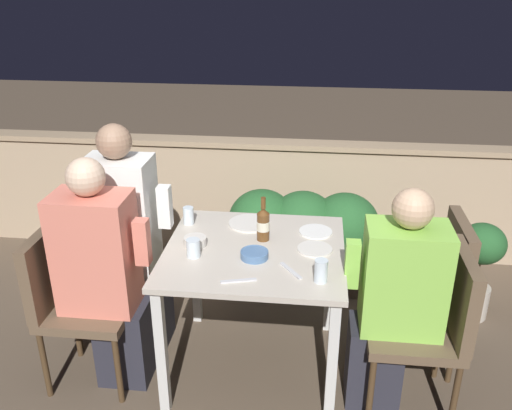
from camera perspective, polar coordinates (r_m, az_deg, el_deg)
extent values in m
plane|color=brown|center=(3.26, -0.14, -16.42)|extent=(16.00, 16.00, 0.00)
cube|color=tan|center=(4.25, 2.07, 0.59)|extent=(9.00, 0.14, 0.86)
cube|color=#9E8466|center=(4.10, 2.17, 6.42)|extent=(9.00, 0.18, 0.04)
cube|color=#BCB2A3|center=(2.84, -0.15, -4.88)|extent=(0.93, 0.89, 0.03)
cube|color=silver|center=(2.80, -9.92, -15.02)|extent=(0.05, 0.05, 0.73)
cube|color=silver|center=(2.72, 7.99, -16.35)|extent=(0.05, 0.05, 0.73)
cube|color=silver|center=(3.43, -6.37, -6.91)|extent=(0.05, 0.05, 0.73)
cube|color=silver|center=(3.36, 7.80, -7.71)|extent=(0.05, 0.05, 0.73)
cube|color=brown|center=(3.92, 4.79, -6.37)|extent=(1.04, 0.36, 0.28)
ellipsoid|color=#235628|center=(3.78, 0.61, -1.69)|extent=(0.47, 0.47, 0.45)
ellipsoid|color=#235628|center=(3.76, 4.96, -1.90)|extent=(0.47, 0.47, 0.45)
ellipsoid|color=#235628|center=(3.77, 9.33, -2.09)|extent=(0.47, 0.47, 0.45)
cube|color=brown|center=(3.07, -17.01, -10.31)|extent=(0.46, 0.46, 0.05)
cube|color=brown|center=(3.04, -21.08, -6.17)|extent=(0.06, 0.46, 0.42)
cylinder|color=#47321E|center=(3.14, -21.35, -15.34)|extent=(0.03, 0.03, 0.41)
cylinder|color=#47321E|center=(2.99, -14.31, -16.48)|extent=(0.03, 0.03, 0.41)
cylinder|color=#47321E|center=(3.42, -18.39, -11.34)|extent=(0.03, 0.03, 0.41)
cylinder|color=#47321E|center=(3.28, -11.94, -12.14)|extent=(0.03, 0.03, 0.41)
cube|color=#282833|center=(3.13, -13.60, -13.78)|extent=(0.27, 0.23, 0.46)
cube|color=#E07A66|center=(2.87, -16.52, -4.82)|extent=(0.39, 0.26, 0.63)
cube|color=#E07A66|center=(2.75, -11.88, -3.82)|extent=(0.07, 0.07, 0.24)
sphere|color=beige|center=(2.71, -17.52, 2.84)|extent=(0.19, 0.19, 0.19)
cube|color=brown|center=(3.32, -14.40, -7.23)|extent=(0.46, 0.46, 0.05)
cube|color=brown|center=(3.28, -18.14, -3.40)|extent=(0.06, 0.46, 0.42)
cylinder|color=#47321E|center=(3.36, -18.40, -12.00)|extent=(0.03, 0.03, 0.41)
cylinder|color=#47321E|center=(3.23, -11.81, -12.84)|extent=(0.03, 0.03, 0.41)
cylinder|color=#47321E|center=(3.66, -15.92, -8.49)|extent=(0.03, 0.03, 0.41)
cylinder|color=#47321E|center=(3.54, -9.88, -9.09)|extent=(0.03, 0.03, 0.41)
cube|color=#282833|center=(3.37, -11.30, -10.48)|extent=(0.25, 0.23, 0.46)
cube|color=white|center=(3.12, -13.90, -1.38)|extent=(0.36, 0.26, 0.71)
cube|color=white|center=(3.01, -9.58, -0.17)|extent=(0.07, 0.07, 0.24)
sphere|color=#99755B|center=(2.96, -14.74, 6.49)|extent=(0.19, 0.19, 0.19)
cube|color=brown|center=(2.88, 16.07, -12.64)|extent=(0.46, 0.46, 0.05)
cube|color=brown|center=(2.80, 20.75, -8.76)|extent=(0.06, 0.46, 0.42)
cylinder|color=#47321E|center=(2.85, 11.97, -18.71)|extent=(0.03, 0.03, 0.41)
cylinder|color=#47321E|center=(2.92, 20.17, -18.60)|extent=(0.03, 0.03, 0.41)
cylinder|color=#47321E|center=(3.15, 11.39, -13.85)|extent=(0.03, 0.03, 0.41)
cylinder|color=#47321E|center=(3.21, 18.66, -13.90)|extent=(0.03, 0.03, 0.41)
cube|color=#282833|center=(2.98, 12.27, -15.80)|extent=(0.27, 0.23, 0.46)
cube|color=#8CCC4C|center=(2.71, 15.31, -7.51)|extent=(0.39, 0.26, 0.55)
cube|color=#8CCC4C|center=(2.65, 10.09, -6.13)|extent=(0.07, 0.07, 0.24)
sphere|color=tan|center=(2.54, 16.19, -0.37)|extent=(0.19, 0.19, 0.19)
cube|color=brown|center=(3.19, 16.35, -8.81)|extent=(0.46, 0.46, 0.05)
cube|color=brown|center=(3.12, 20.52, -5.22)|extent=(0.06, 0.46, 0.42)
cylinder|color=#47321E|center=(3.13, 12.72, -14.24)|extent=(0.03, 0.03, 0.41)
cylinder|color=#47321E|center=(3.20, 20.00, -14.24)|extent=(0.03, 0.03, 0.41)
cylinder|color=#47321E|center=(3.45, 12.12, -10.21)|extent=(0.03, 0.03, 0.41)
cylinder|color=#47321E|center=(3.52, 18.66, -10.31)|extent=(0.03, 0.03, 0.41)
cylinder|color=brown|center=(2.89, 0.76, -2.31)|extent=(0.07, 0.07, 0.15)
cylinder|color=beige|center=(2.89, 0.76, -2.17)|extent=(0.07, 0.07, 0.05)
cone|color=brown|center=(2.85, 0.77, -0.66)|extent=(0.07, 0.07, 0.03)
cylinder|color=brown|center=(2.83, 0.77, 0.20)|extent=(0.03, 0.03, 0.06)
cylinder|color=white|center=(3.02, 6.30, -2.79)|extent=(0.18, 0.18, 0.01)
cylinder|color=silver|center=(3.09, -0.70, -1.92)|extent=(0.24, 0.24, 0.01)
cylinder|color=silver|center=(2.83, 6.20, -4.63)|extent=(0.18, 0.18, 0.01)
cylinder|color=#4C709E|center=(2.74, -0.16, -5.23)|extent=(0.14, 0.14, 0.04)
torus|color=#4C709E|center=(2.73, -0.16, -4.97)|extent=(0.14, 0.14, 0.01)
cylinder|color=beige|center=(2.87, -6.41, -3.79)|extent=(0.12, 0.12, 0.05)
torus|color=beige|center=(2.86, -6.42, -3.44)|extent=(0.12, 0.12, 0.01)
cylinder|color=silver|center=(2.75, -6.62, -4.53)|extent=(0.07, 0.07, 0.10)
cylinder|color=silver|center=(3.10, -7.12, -1.12)|extent=(0.06, 0.06, 0.10)
cylinder|color=silver|center=(2.54, 6.86, -6.90)|extent=(0.06, 0.06, 0.11)
cube|color=silver|center=(2.64, 3.69, -6.90)|extent=(0.12, 0.15, 0.01)
cube|color=silver|center=(2.55, -1.85, -7.97)|extent=(0.17, 0.06, 0.01)
cylinder|color=#B2A899|center=(3.85, 21.77, -9.33)|extent=(0.20, 0.20, 0.22)
cylinder|color=#47331E|center=(3.75, 22.25, -6.65)|extent=(0.02, 0.02, 0.20)
ellipsoid|color=#235628|center=(3.65, 22.76, -3.76)|extent=(0.29, 0.29, 0.26)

